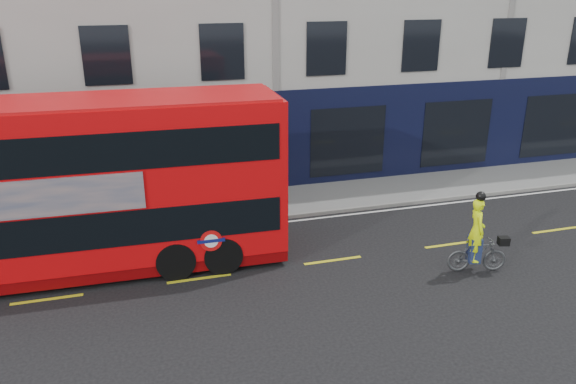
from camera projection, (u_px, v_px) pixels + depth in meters
name	position (u px, v px, depth m)	size (l,w,h in m)	color
ground	(352.00, 285.00, 15.47)	(120.00, 120.00, 0.00)	black
pavement	(287.00, 201.00, 21.31)	(60.00, 3.00, 0.12)	slate
kerb	(298.00, 215.00, 19.95)	(60.00, 0.12, 0.13)	slate
road_edge_line	(301.00, 220.00, 19.70)	(58.00, 0.10, 0.01)	silver
lane_dashes	(333.00, 260.00, 16.82)	(58.00, 0.12, 0.01)	gold
bus	(63.00, 188.00, 15.41)	(12.31, 3.11, 4.94)	red
cyclist	(477.00, 245.00, 15.92)	(1.76, 0.88, 2.44)	#474A4C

